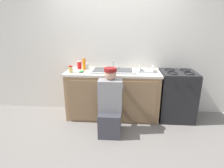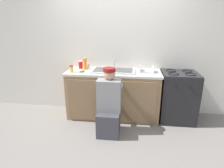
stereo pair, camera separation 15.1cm
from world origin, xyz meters
name	(u,v)px [view 2 (the right image)]	position (x,y,z in m)	size (l,w,h in m)	color
ground_plane	(111,123)	(0.00, 0.00, 0.00)	(12.00, 12.00, 0.00)	gray
back_wall	(115,51)	(0.00, 0.65, 1.25)	(6.00, 0.10, 2.50)	silver
counter_cabinet	(113,95)	(0.00, 0.29, 0.44)	(1.72, 0.62, 0.87)	#997551
countertop	(113,72)	(0.00, 0.30, 0.89)	(1.76, 0.62, 0.04)	beige
sink_double_basin	(113,70)	(0.00, 0.30, 0.93)	(0.80, 0.44, 0.19)	silver
stove_range	(178,96)	(1.21, 0.30, 0.47)	(0.64, 0.62, 0.94)	black
plumber_person	(109,107)	(0.00, -0.31, 0.46)	(0.42, 0.61, 1.10)	#3F3F47
soap_bottle_orange	(85,64)	(-0.56, 0.39, 1.02)	(0.06, 0.06, 0.25)	orange
dish_rack_tray	(147,71)	(0.62, 0.34, 0.93)	(0.28, 0.22, 0.11)	#B2B7BC
condiment_jar	(71,69)	(-0.76, 0.16, 0.97)	(0.07, 0.07, 0.13)	#DBB760
water_glass	(88,66)	(-0.52, 0.49, 0.96)	(0.06, 0.06, 0.10)	#ADC6CC
soda_cup_red	(81,65)	(-0.67, 0.46, 0.99)	(0.08, 0.08, 0.15)	red
cell_phone	(82,71)	(-0.57, 0.22, 0.92)	(0.07, 0.14, 0.01)	black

